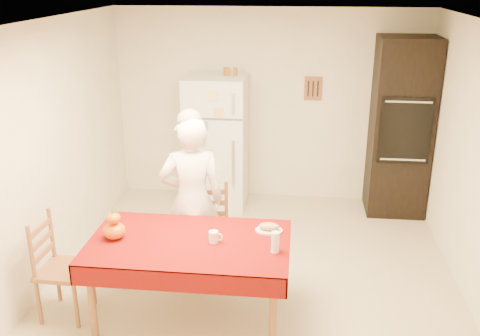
# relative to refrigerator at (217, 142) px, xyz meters

# --- Properties ---
(floor) EXTENTS (4.50, 4.50, 0.00)m
(floor) POSITION_rel_refrigerator_xyz_m (0.65, -1.88, -0.85)
(floor) COLOR tan
(floor) RESTS_ON ground
(room_shell) EXTENTS (4.02, 4.52, 2.51)m
(room_shell) POSITION_rel_refrigerator_xyz_m (0.65, -1.88, 0.77)
(room_shell) COLOR beige
(room_shell) RESTS_ON ground
(refrigerator) EXTENTS (0.75, 0.74, 1.70)m
(refrigerator) POSITION_rel_refrigerator_xyz_m (0.00, 0.00, 0.00)
(refrigerator) COLOR white
(refrigerator) RESTS_ON floor
(oven_cabinet) EXTENTS (0.70, 0.62, 2.20)m
(oven_cabinet) POSITION_rel_refrigerator_xyz_m (2.28, 0.05, 0.25)
(oven_cabinet) COLOR black
(oven_cabinet) RESTS_ON floor
(dining_table) EXTENTS (1.70, 1.00, 0.76)m
(dining_table) POSITION_rel_refrigerator_xyz_m (0.15, -2.50, -0.16)
(dining_table) COLOR brown
(dining_table) RESTS_ON floor
(chair_far) EXTENTS (0.49, 0.48, 0.95)m
(chair_far) POSITION_rel_refrigerator_xyz_m (0.19, -1.73, -0.34)
(chair_far) COLOR brown
(chair_far) RESTS_ON floor
(chair_left) EXTENTS (0.41, 0.43, 0.95)m
(chair_left) POSITION_rel_refrigerator_xyz_m (-1.02, -2.57, -0.34)
(chair_left) COLOR brown
(chair_left) RESTS_ON floor
(seated_woman) EXTENTS (0.69, 0.53, 1.68)m
(seated_woman) POSITION_rel_refrigerator_xyz_m (0.05, -1.85, -0.01)
(seated_woman) COLOR white
(seated_woman) RESTS_ON floor
(coffee_mug) EXTENTS (0.08, 0.08, 0.10)m
(coffee_mug) POSITION_rel_refrigerator_xyz_m (0.36, -2.50, -0.04)
(coffee_mug) COLOR white
(coffee_mug) RESTS_ON dining_table
(pumpkin_lower) EXTENTS (0.19, 0.19, 0.14)m
(pumpkin_lower) POSITION_rel_refrigerator_xyz_m (-0.49, -2.53, -0.02)
(pumpkin_lower) COLOR #C64A04
(pumpkin_lower) RESTS_ON dining_table
(pumpkin_upper) EXTENTS (0.12, 0.12, 0.09)m
(pumpkin_upper) POSITION_rel_refrigerator_xyz_m (-0.49, -2.53, 0.10)
(pumpkin_upper) COLOR #E86505
(pumpkin_upper) RESTS_ON pumpkin_lower
(wine_glass) EXTENTS (0.07, 0.07, 0.18)m
(wine_glass) POSITION_rel_refrigerator_xyz_m (0.88, -2.61, -0.00)
(wine_glass) COLOR white
(wine_glass) RESTS_ON dining_table
(bread_plate) EXTENTS (0.24, 0.24, 0.02)m
(bread_plate) POSITION_rel_refrigerator_xyz_m (0.81, -2.25, -0.08)
(bread_plate) COLOR silver
(bread_plate) RESTS_ON dining_table
(bread_loaf) EXTENTS (0.18, 0.10, 0.06)m
(bread_loaf) POSITION_rel_refrigerator_xyz_m (0.81, -2.25, -0.04)
(bread_loaf) COLOR tan
(bread_loaf) RESTS_ON bread_plate
(spice_jar_left) EXTENTS (0.05, 0.05, 0.10)m
(spice_jar_left) POSITION_rel_refrigerator_xyz_m (0.12, 0.05, 0.90)
(spice_jar_left) COLOR brown
(spice_jar_left) RESTS_ON refrigerator
(spice_jar_mid) EXTENTS (0.05, 0.05, 0.10)m
(spice_jar_mid) POSITION_rel_refrigerator_xyz_m (0.15, 0.05, 0.90)
(spice_jar_mid) COLOR #9A611C
(spice_jar_mid) RESTS_ON refrigerator
(spice_jar_right) EXTENTS (0.05, 0.05, 0.10)m
(spice_jar_right) POSITION_rel_refrigerator_xyz_m (0.24, 0.05, 0.90)
(spice_jar_right) COLOR #8A5B19
(spice_jar_right) RESTS_ON refrigerator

